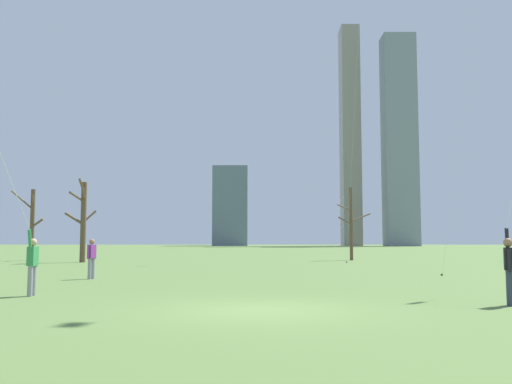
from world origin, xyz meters
The scene contains 8 objects.
ground_plane centered at (0.00, 0.00, 0.00)m, with size 400.00×400.00×0.00m, color #5B7A3D.
bystander_strolling_midfield centered at (-6.74, 10.19, 0.90)m, with size 0.31×0.48×1.62m.
bare_tree_far_right_edge centered at (-17.56, 31.20, 2.93)m, with size 2.57×1.77×5.57m.
bare_tree_center centered at (-12.50, 27.61, 3.12)m, with size 2.13×2.51×5.95m.
bare_tree_leftmost centered at (7.54, 31.99, 3.01)m, with size 2.86×2.02×5.78m.
skyline_wide_slab centered at (27.40, 149.22, 32.09)m, with size 5.27×7.15×64.19m.
skyline_mid_tower_left centered at (39.88, 142.00, 29.54)m, with size 8.87×7.05×59.07m.
skyline_mid_tower_right centered at (-7.51, 152.95, 11.53)m, with size 10.07×11.50×23.05m.
Camera 1 is at (-0.04, -12.85, 1.56)m, focal length 39.56 mm.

